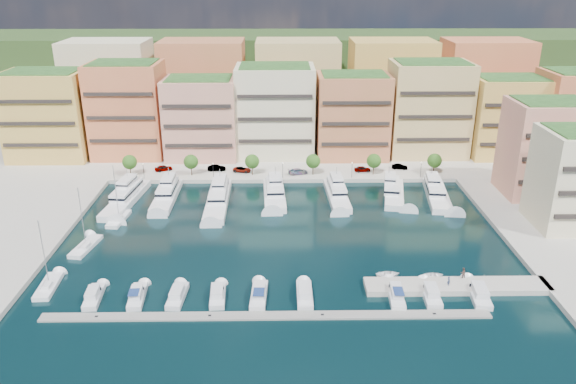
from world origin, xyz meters
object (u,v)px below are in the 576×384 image
yacht_0 (127,196)px  person_0 (449,281)px  cruiser_0 (94,297)px  person_1 (463,273)px  car_2 (242,170)px  tree_4 (374,161)px  yacht_3 (274,193)px  car_3 (298,171)px  tender_3 (484,277)px  lamppost_3 (352,167)px  car_4 (362,169)px  lamppost_4 (421,167)px  cruiser_3 (218,296)px  tree_0 (130,162)px  lamppost_2 (283,168)px  yacht_5 (394,191)px  cruiser_7 (396,294)px  car_0 (163,168)px  cruiser_4 (259,295)px  tree_3 (313,161)px  car_5 (400,167)px  lamppost_0 (143,168)px  tender_0 (388,275)px  yacht_2 (218,197)px  cruiser_5 (305,295)px  sailboat_2 (119,219)px  tree_5 (435,161)px  cruiser_8 (431,294)px  car_1 (217,168)px  tree_2 (252,162)px  sailboat_1 (86,247)px  yacht_6 (436,193)px  tree_1 (191,162)px  yacht_1 (167,194)px  lamppost_1 (213,168)px  cruiser_2 (177,296)px

yacht_0 → person_0: bearing=-32.0°
cruiser_0 → person_1: 63.72m
person_1 → car_2: bearing=-65.6°
tree_4 → yacht_3: size_ratio=0.30×
car_3 → tender_3: bearing=-165.6°
lamppost_3 → car_4: bearing=53.1°
lamppost_4 → cruiser_3: lamppost_4 is taller
tree_0 → lamppost_2: bearing=-3.3°
yacht_5 → cruiser_7: size_ratio=2.01×
tree_0 → cruiser_0: 58.77m
tree_0 → tree_4: 64.00m
yacht_3 → person_0: bearing=-54.7°
car_0 → car_3: car_0 is taller
cruiser_4 → tree_3: bearing=78.0°
car_5 → person_1: person_1 is taller
cruiser_0 → car_4: (53.51, 60.38, 1.19)m
tree_3 → cruiser_3: size_ratio=0.75×
lamppost_3 → cruiser_0: (-50.06, -55.78, -3.28)m
tree_3 → car_5: size_ratio=1.34×
lamppost_0 → lamppost_3: 54.00m
tree_3 → lamppost_0: tree_3 is taller
car_5 → tender_0: bearing=177.6°
yacht_2 → cruiser_0: yacht_2 is taller
lamppost_0 → person_0: lamppost_0 is taller
cruiser_5 → sailboat_2: bearing=141.4°
tree_5 → yacht_3: (-42.09, -13.15, -3.53)m
tree_5 → tree_4: bearing=180.0°
tree_5 → sailboat_2: size_ratio=0.43×
yacht_0 → cruiser_8: (62.06, -43.00, -0.66)m
car_1 → tender_0: bearing=-147.2°
cruiser_4 → car_1: (-13.44, 61.57, 1.22)m
tree_2 → cruiser_8: size_ratio=0.68×
tree_4 → sailboat_2: (-60.31, -26.35, -4.43)m
sailboat_1 → car_5: size_ratio=3.13×
yacht_6 → tender_0: size_ratio=4.76×
tree_1 → car_5: (55.83, 4.09, -3.05)m
cruiser_4 → car_0: (-27.76, 61.77, 1.21)m
yacht_3 → cruiser_3: size_ratio=2.55×
tender_3 → car_0: size_ratio=0.37×
tree_1 → car_3: (28.07, 0.55, -2.98)m
cruiser_3 → yacht_1: bearing=110.7°
lamppost_1 → sailboat_1: 43.01m
yacht_5 → cruiser_3: 59.38m
cruiser_2 → cruiser_8: same height
tree_1 → yacht_0: size_ratio=0.24×
cruiser_8 → cruiser_3: bearing=180.0°
cruiser_0 → person_0: bearing=1.9°
car_3 → tree_0: bearing=74.2°
tree_3 → tree_5: size_ratio=1.00×
car_1 → car_4: (39.24, -1.16, -0.06)m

